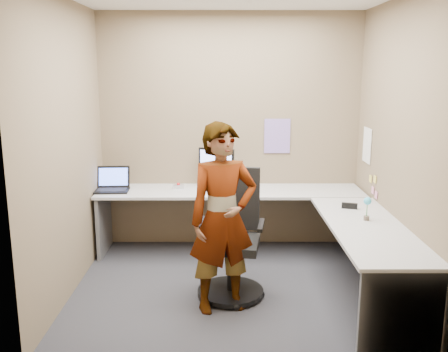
{
  "coord_description": "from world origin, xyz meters",
  "views": [
    {
      "loc": [
        -0.08,
        -4.47,
        2.08
      ],
      "look_at": [
        -0.07,
        0.25,
        1.05
      ],
      "focal_mm": 40.0,
      "sensor_mm": 36.0,
      "label": 1
    }
  ],
  "objects_px": {
    "desk": "(274,218)",
    "office_chair": "(232,245)",
    "person": "(223,219)",
    "monitor": "(216,163)"
  },
  "relations": [
    {
      "from": "office_chair",
      "to": "person",
      "type": "relative_size",
      "value": 0.7
    },
    {
      "from": "monitor",
      "to": "person",
      "type": "relative_size",
      "value": 0.25
    },
    {
      "from": "monitor",
      "to": "office_chair",
      "type": "bearing_deg",
      "value": -61.26
    },
    {
      "from": "monitor",
      "to": "desk",
      "type": "bearing_deg",
      "value": -28.59
    },
    {
      "from": "desk",
      "to": "monitor",
      "type": "xyz_separation_m",
      "value": [
        -0.59,
        0.71,
        0.43
      ]
    },
    {
      "from": "person",
      "to": "office_chair",
      "type": "bearing_deg",
      "value": 55.82
    },
    {
      "from": "person",
      "to": "monitor",
      "type": "bearing_deg",
      "value": 73.61
    },
    {
      "from": "office_chair",
      "to": "person",
      "type": "distance_m",
      "value": 0.47
    },
    {
      "from": "office_chair",
      "to": "person",
      "type": "bearing_deg",
      "value": -96.63
    },
    {
      "from": "desk",
      "to": "office_chair",
      "type": "height_order",
      "value": "office_chair"
    }
  ]
}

